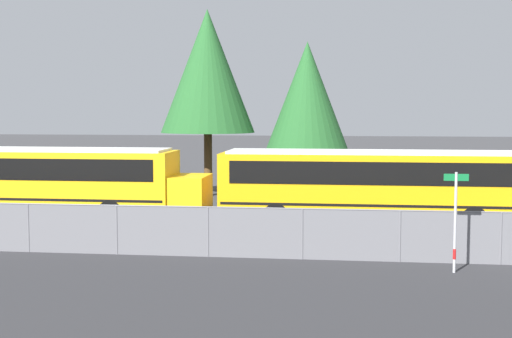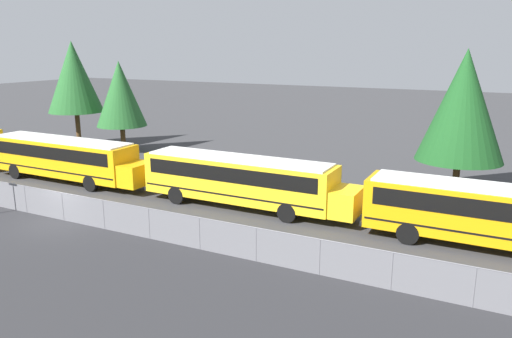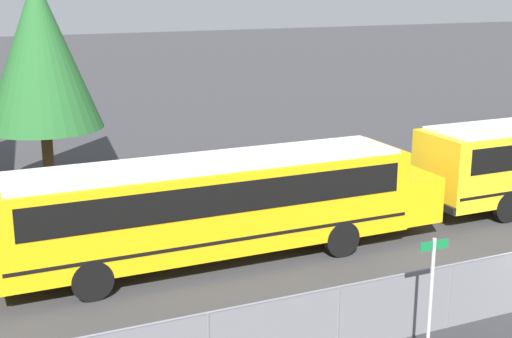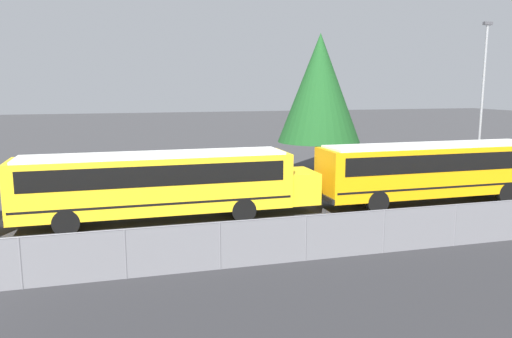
{
  "view_description": "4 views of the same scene",
  "coord_description": "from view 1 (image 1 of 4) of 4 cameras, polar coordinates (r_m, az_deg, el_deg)",
  "views": [
    {
      "loc": [
        -7.69,
        -22.09,
        4.75
      ],
      "look_at": [
        -11.29,
        6.13,
        2.31
      ],
      "focal_mm": 50.0,
      "sensor_mm": 36.0,
      "label": 1
    },
    {
      "loc": [
        21.55,
        -18.6,
        9.41
      ],
      "look_at": [
        8.5,
        6.94,
        2.39
      ],
      "focal_mm": 35.0,
      "sensor_mm": 36.0,
      "label": 2
    },
    {
      "loc": [
        -13.46,
        -12.2,
        8.0
      ],
      "look_at": [
        -4.68,
        7.37,
        2.31
      ],
      "focal_mm": 50.0,
      "sensor_mm": 36.0,
      "label": 3
    },
    {
      "loc": [
        5.91,
        -15.47,
        6.01
      ],
      "look_at": [
        12.05,
        6.32,
        2.22
      ],
      "focal_mm": 35.0,
      "sensor_mm": 36.0,
      "label": 4
    }
  ],
  "objects": [
    {
      "name": "street_sign",
      "position": [
        21.31,
        15.65,
        -3.92
      ],
      "size": [
        0.7,
        0.09,
        2.93
      ],
      "color": "#B7B7BC",
      "rests_on": "ground_plane"
    },
    {
      "name": "school_bus_1",
      "position": [
        31.18,
        -16.86,
        -0.64
      ],
      "size": [
        13.51,
        2.58,
        3.08
      ],
      "color": "yellow",
      "rests_on": "ground_plane"
    },
    {
      "name": "tree_1",
      "position": [
        38.6,
        -3.9,
        7.79
      ],
      "size": [
        5.06,
        5.06,
        10.01
      ],
      "color": "#51381E",
      "rests_on": "ground_plane"
    },
    {
      "name": "school_bus_2",
      "position": [
        28.4,
        9.89,
        -1.02
      ],
      "size": [
        13.51,
        2.58,
        3.08
      ],
      "color": "#EDA80F",
      "rests_on": "ground_plane"
    },
    {
      "name": "tree_2",
      "position": [
        38.11,
        4.11,
        5.76
      ],
      "size": [
        4.47,
        4.47,
        8.26
      ],
      "color": "#51381E",
      "rests_on": "ground_plane"
    }
  ]
}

